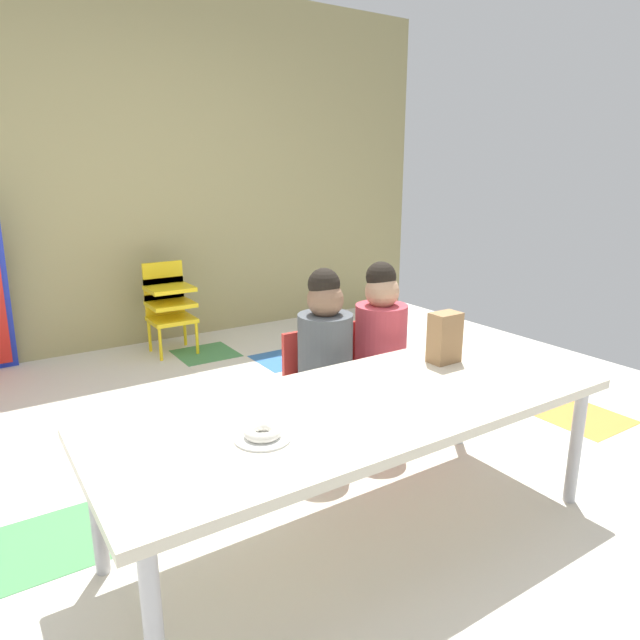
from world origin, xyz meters
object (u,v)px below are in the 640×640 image
object	(u,v)px
seated_child_middle_seat	(380,335)
paper_bag_brown	(445,338)
seated_child_near_camera	(324,346)
paper_plate_near_edge	(263,438)
craft_table	(361,412)
kid_chair_yellow_stack	(169,301)
donut_powdered_on_plate	(263,432)

from	to	relation	value
seated_child_middle_seat	paper_bag_brown	size ratio (longest dim) A/B	4.17
seated_child_near_camera	paper_plate_near_edge	size ratio (longest dim) A/B	5.10
paper_bag_brown	paper_plate_near_edge	distance (m)	1.02
craft_table	seated_child_near_camera	distance (m)	0.65
kid_chair_yellow_stack	paper_bag_brown	world-z (taller)	paper_bag_brown
seated_child_near_camera	kid_chair_yellow_stack	world-z (taller)	seated_child_near_camera
craft_table	paper_plate_near_edge	size ratio (longest dim) A/B	10.65
seated_child_middle_seat	kid_chair_yellow_stack	world-z (taller)	seated_child_middle_seat
seated_child_middle_seat	paper_bag_brown	world-z (taller)	seated_child_middle_seat
seated_child_near_camera	seated_child_middle_seat	xyz separation A→B (m)	(0.34, 0.00, 0.00)
donut_powdered_on_plate	kid_chair_yellow_stack	bearing A→B (deg)	77.59
craft_table	seated_child_near_camera	bearing A→B (deg)	68.35
paper_plate_near_edge	kid_chair_yellow_stack	bearing A→B (deg)	77.59
donut_powdered_on_plate	seated_child_near_camera	bearing A→B (deg)	44.76
seated_child_near_camera	paper_plate_near_edge	xyz separation A→B (m)	(-0.68, -0.67, -0.00)
paper_plate_near_edge	seated_child_middle_seat	bearing A→B (deg)	33.53
seated_child_near_camera	paper_plate_near_edge	world-z (taller)	seated_child_near_camera
craft_table	paper_plate_near_edge	bearing A→B (deg)	-171.33
craft_table	donut_powdered_on_plate	world-z (taller)	donut_powdered_on_plate
kid_chair_yellow_stack	paper_bag_brown	distance (m)	2.48
seated_child_middle_seat	paper_plate_near_edge	distance (m)	1.21
kid_chair_yellow_stack	seated_child_middle_seat	bearing A→B (deg)	-77.71
seated_child_near_camera	donut_powdered_on_plate	distance (m)	0.95
paper_bag_brown	donut_powdered_on_plate	xyz separation A→B (m)	(-0.99, -0.21, -0.09)
seated_child_middle_seat	kid_chair_yellow_stack	xyz separation A→B (m)	(-0.43, 1.97, -0.16)
kid_chair_yellow_stack	paper_bag_brown	size ratio (longest dim) A/B	3.09
craft_table	donut_powdered_on_plate	distance (m)	0.45
craft_table	paper_bag_brown	bearing A→B (deg)	14.67
paper_bag_brown	paper_plate_near_edge	size ratio (longest dim) A/B	1.22
craft_table	donut_powdered_on_plate	size ratio (longest dim) A/B	16.37
craft_table	seated_child_middle_seat	distance (m)	0.84
seated_child_near_camera	seated_child_middle_seat	distance (m)	0.34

